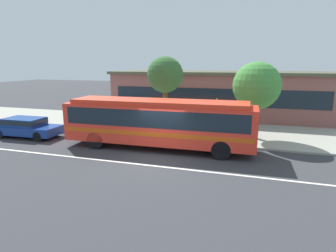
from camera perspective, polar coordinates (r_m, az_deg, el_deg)
The scene contains 10 objects.
ground_plane at distance 14.65m, azimuth -2.33°, elevation -6.88°, with size 120.00×120.00×0.00m, color #37373C.
sidewalk_slab at distance 21.50m, azimuth 4.26°, elevation -0.46°, with size 60.00×8.00×0.12m, color #A19E91.
lane_stripe_center at distance 13.95m, azimuth -3.43°, elevation -7.90°, with size 56.00×0.16×0.01m, color silver.
transit_bus at distance 16.28m, azimuth -1.89°, elevation 1.08°, with size 10.93×2.68×2.82m.
sedan_behind_bus at distance 21.29m, azimuth -26.51°, elevation -0.05°, with size 4.49×1.96×1.29m.
pedestrian_waiting_near_sign at distance 20.64m, azimuth -8.85°, elevation 1.81°, with size 0.48×0.48×1.67m.
bus_stop_sign at distance 17.55m, azimuth 9.64°, elevation 2.30°, with size 0.10×0.44×2.65m.
street_tree_near_stop at distance 20.66m, azimuth -0.59°, elevation 10.10°, with size 2.58×2.58×5.23m.
street_tree_mid_block at distance 18.78m, azimuth 17.33°, elevation 7.64°, with size 2.97×2.97×4.85m.
station_building at distance 26.77m, azimuth 10.19°, elevation 6.30°, with size 19.26×6.65×4.14m.
Camera 1 is at (4.64, -13.03, 4.84)m, focal length 30.47 mm.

